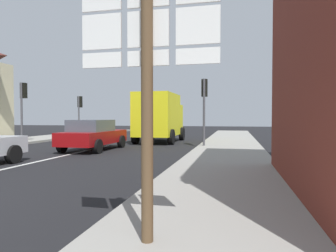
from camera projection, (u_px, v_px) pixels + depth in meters
name	position (u px, v px, depth m)	size (l,w,h in m)	color
ground_plane	(92.00, 150.00, 14.81)	(80.00, 80.00, 0.00)	black
sidewalk_right	(228.00, 157.00, 11.42)	(3.19, 44.00, 0.14)	gray
lane_centre_stripe	(40.00, 161.00, 10.91)	(0.16, 12.00, 0.01)	silver
sedan_far	(93.00, 134.00, 14.57)	(2.02, 4.23, 1.47)	maroon
delivery_truck	(159.00, 116.00, 19.14)	(2.51, 5.02, 3.05)	yellow
route_sign_post	(148.00, 82.00, 3.48)	(1.66, 0.14, 3.20)	brown
traffic_light_near_left	(23.00, 99.00, 17.74)	(0.30, 0.49, 3.62)	#47474C
traffic_light_far_left	(80.00, 107.00, 24.21)	(0.30, 0.49, 3.28)	#47474C
traffic_light_near_right	(204.00, 97.00, 15.52)	(0.30, 0.49, 3.56)	#47474C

